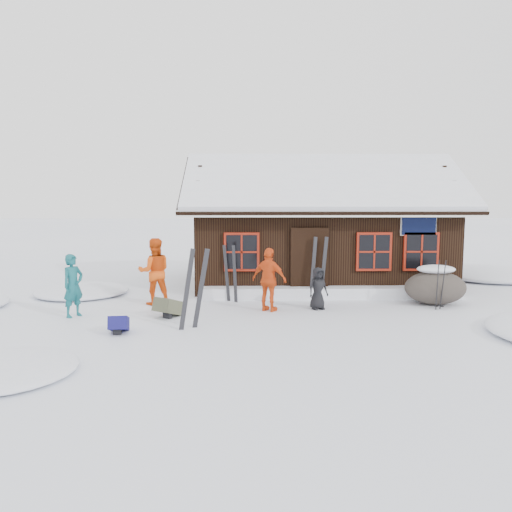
% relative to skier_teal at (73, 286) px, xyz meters
% --- Properties ---
extents(ground, '(120.00, 120.00, 0.00)m').
position_rel_skier_teal_xyz_m(ground, '(5.23, -0.07, -0.78)').
color(ground, white).
rests_on(ground, ground).
extents(mountain_hut, '(8.90, 6.09, 4.42)m').
position_rel_skier_teal_xyz_m(mountain_hut, '(6.73, 4.91, 0.80)').
color(mountain_hut, black).
rests_on(mountain_hut, ground).
extents(snow_drift, '(7.60, 0.60, 0.35)m').
position_rel_skier_teal_xyz_m(snow_drift, '(6.73, 2.18, -0.60)').
color(snow_drift, white).
rests_on(snow_drift, ground).
extents(snow_mounds, '(20.60, 13.20, 0.48)m').
position_rel_skier_teal_xyz_m(snow_mounds, '(6.88, 1.79, -0.78)').
color(snow_mounds, white).
rests_on(snow_mounds, ground).
extents(skier_teal, '(0.62, 0.68, 1.56)m').
position_rel_skier_teal_xyz_m(skier_teal, '(0.00, 0.00, 0.00)').
color(skier_teal, '#14585F').
rests_on(skier_teal, ground).
extents(skier_orange_left, '(1.03, 0.89, 1.83)m').
position_rel_skier_teal_xyz_m(skier_orange_left, '(1.74, 1.42, 0.14)').
color(skier_orange_left, '#E44E10').
rests_on(skier_orange_left, ground).
extents(skier_orange_right, '(1.04, 0.84, 1.65)m').
position_rel_skier_teal_xyz_m(skier_orange_right, '(4.86, 0.51, 0.05)').
color(skier_orange_right, '#E24B17').
rests_on(skier_orange_right, ground).
extents(skier_crouched, '(0.64, 0.54, 1.12)m').
position_rel_skier_teal_xyz_m(skier_crouched, '(6.15, 0.71, -0.22)').
color(skier_crouched, black).
rests_on(skier_crouched, ground).
extents(boulder, '(1.68, 1.26, 0.98)m').
position_rel_skier_teal_xyz_m(boulder, '(9.48, 1.29, -0.28)').
color(boulder, '#4A423B').
rests_on(boulder, ground).
extents(ski_pair_left, '(0.71, 0.25, 1.86)m').
position_rel_skier_teal_xyz_m(ski_pair_left, '(3.10, -1.17, 0.11)').
color(ski_pair_left, black).
rests_on(ski_pair_left, ground).
extents(ski_pair_mid, '(0.43, 0.25, 1.66)m').
position_rel_skier_teal_xyz_m(ski_pair_mid, '(3.82, 1.76, -0.00)').
color(ski_pair_mid, black).
rests_on(ski_pair_mid, ground).
extents(ski_pair_right, '(0.55, 0.13, 1.86)m').
position_rel_skier_teal_xyz_m(ski_pair_right, '(6.36, 2.13, 0.10)').
color(ski_pair_right, black).
rests_on(ski_pair_right, ground).
extents(ski_poles, '(0.24, 0.12, 1.35)m').
position_rel_skier_teal_xyz_m(ski_poles, '(9.36, 0.64, -0.14)').
color(ski_poles, black).
rests_on(ski_poles, ground).
extents(backpack_blue, '(0.45, 0.57, 0.29)m').
position_rel_skier_teal_xyz_m(backpack_blue, '(1.50, -1.55, -0.64)').
color(backpack_blue, '#151457').
rests_on(backpack_blue, ground).
extents(backpack_olive, '(0.75, 0.80, 0.35)m').
position_rel_skier_teal_xyz_m(backpack_olive, '(2.34, -0.06, -0.61)').
color(backpack_olive, '#4A4D37').
rests_on(backpack_olive, ground).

